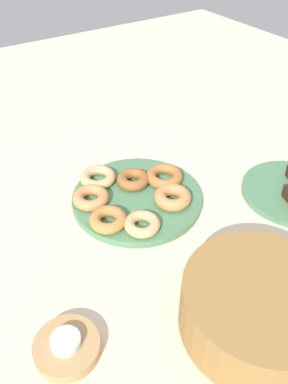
# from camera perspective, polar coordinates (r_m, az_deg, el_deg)

# --- Properties ---
(ground_plane) EXTENTS (2.40, 2.40, 0.00)m
(ground_plane) POSITION_cam_1_polar(r_m,az_deg,el_deg) (0.92, -1.03, -1.29)
(ground_plane) COLOR beige
(donut_plate) EXTENTS (0.30, 0.30, 0.02)m
(donut_plate) POSITION_cam_1_polar(r_m,az_deg,el_deg) (0.91, -1.04, -0.88)
(donut_plate) COLOR #4C7F56
(donut_plate) RESTS_ON ground_plane
(donut_0) EXTENTS (0.10, 0.10, 0.03)m
(donut_0) POSITION_cam_1_polar(r_m,az_deg,el_deg) (0.89, -7.78, -0.81)
(donut_0) COLOR #C6844C
(donut_0) RESTS_ON donut_plate
(donut_1) EXTENTS (0.09, 0.09, 0.02)m
(donut_1) POSITION_cam_1_polar(r_m,az_deg,el_deg) (0.82, -0.27, -4.72)
(donut_1) COLOR tan
(donut_1) RESTS_ON donut_plate
(donut_2) EXTENTS (0.09, 0.09, 0.03)m
(donut_2) POSITION_cam_1_polar(r_m,az_deg,el_deg) (0.88, 4.20, -0.78)
(donut_2) COLOR #C6844C
(donut_2) RESTS_ON donut_plate
(donut_3) EXTENTS (0.09, 0.09, 0.02)m
(donut_3) POSITION_cam_1_polar(r_m,az_deg,el_deg) (0.93, -1.62, 1.83)
(donut_3) COLOR #995B2D
(donut_3) RESTS_ON donut_plate
(donut_4) EXTENTS (0.11, 0.11, 0.02)m
(donut_4) POSITION_cam_1_polar(r_m,az_deg,el_deg) (0.94, 3.00, 2.32)
(donut_4) COLOR #AD6B33
(donut_4) RESTS_ON donut_plate
(donut_5) EXTENTS (0.10, 0.10, 0.02)m
(donut_5) POSITION_cam_1_polar(r_m,az_deg,el_deg) (0.94, -6.75, 2.14)
(donut_5) COLOR tan
(donut_5) RESTS_ON donut_plate
(donut_6) EXTENTS (0.11, 0.11, 0.02)m
(donut_6) POSITION_cam_1_polar(r_m,az_deg,el_deg) (0.83, -5.27, -4.04)
(donut_6) COLOR #BC7A3D
(donut_6) RESTS_ON donut_plate
(candle_holder) EXTENTS (0.11, 0.11, 0.02)m
(candle_holder) POSITION_cam_1_polar(r_m,az_deg,el_deg) (0.68, -11.20, -21.41)
(candle_holder) COLOR tan
(candle_holder) RESTS_ON ground_plane
(tealight) EXTENTS (0.05, 0.05, 0.02)m
(tealight) POSITION_cam_1_polar(r_m,az_deg,el_deg) (0.66, -11.40, -20.63)
(tealight) COLOR silver
(tealight) RESTS_ON candle_holder
(basket) EXTENTS (0.28, 0.28, 0.10)m
(basket) POSITION_cam_1_polar(r_m,az_deg,el_deg) (0.69, 16.40, -15.95)
(basket) COLOR olive
(basket) RESTS_ON ground_plane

